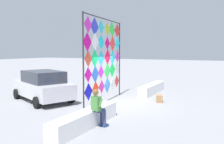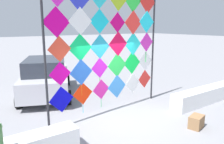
% 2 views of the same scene
% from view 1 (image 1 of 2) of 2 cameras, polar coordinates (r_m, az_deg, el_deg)
% --- Properties ---
extents(ground, '(120.00, 120.00, 0.00)m').
position_cam_1_polar(ground, '(12.59, 2.32, -7.85)').
color(ground, gray).
extents(plaza_ledge_left, '(3.82, 0.57, 0.62)m').
position_cam_1_polar(plaza_ledge_left, '(9.00, -6.21, -11.18)').
color(plaza_ledge_left, white).
rests_on(plaza_ledge_left, ground).
extents(plaza_ledge_right, '(3.82, 0.57, 0.62)m').
position_cam_1_polar(plaza_ledge_right, '(15.99, 9.55, -3.97)').
color(plaza_ledge_right, white).
rests_on(plaza_ledge_right, ground).
extents(kite_display_rack, '(4.79, 0.54, 4.55)m').
position_cam_1_polar(kite_display_rack, '(12.81, -1.77, 4.13)').
color(kite_display_rack, '#232328').
rests_on(kite_display_rack, ground).
extents(seated_vendor, '(0.69, 0.55, 1.47)m').
position_cam_1_polar(seated_vendor, '(8.75, -3.38, -7.92)').
color(seated_vendor, navy).
rests_on(seated_vendor, ground).
extents(parked_car, '(3.45, 4.78, 1.70)m').
position_cam_1_polar(parked_car, '(13.93, -16.26, -3.17)').
color(parked_car, '#B7B7BC').
rests_on(parked_car, ground).
extents(cardboard_box_large, '(0.60, 0.48, 0.39)m').
position_cam_1_polar(cardboard_box_large, '(13.44, 11.27, -6.26)').
color(cardboard_box_large, olive).
rests_on(cardboard_box_large, ground).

